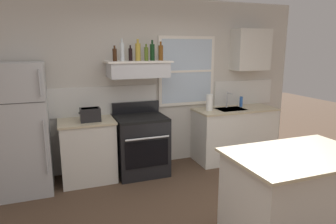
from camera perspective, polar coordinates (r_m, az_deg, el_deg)
The scene contains 19 objects.
back_wall at distance 4.89m, azimuth -3.31°, elevation 5.35°, with size 5.40×0.11×2.70m.
refrigerator at distance 4.41m, azimuth -26.35°, elevation -2.95°, with size 0.70×0.72×1.75m.
counter_left_of_stove at distance 4.57m, azimuth -15.08°, elevation -7.08°, with size 0.79×0.63×0.91m.
toaster at distance 4.36m, azimuth -14.68°, elevation -0.46°, with size 0.30×0.20×0.19m.
stove_range at distance 4.67m, azimuth -5.17°, elevation -6.21°, with size 0.76×0.69×1.09m.
range_hood_shelf at distance 4.53m, azimuth -5.78°, elevation 8.21°, with size 0.96×0.52×0.24m.
bottle_brown_stout at distance 4.43m, azimuth -10.17°, elevation 10.78°, with size 0.06×0.06×0.22m.
bottle_clear_tall at distance 4.48m, azimuth -8.78°, elevation 11.36°, with size 0.06×0.06×0.32m.
bottle_balsamic_dark at distance 4.50m, azimuth -7.20°, elevation 10.91°, with size 0.06×0.06×0.23m.
bottle_champagne_gold_foil at distance 4.52m, azimuth -5.78°, elevation 11.43°, with size 0.08×0.08×0.32m.
bottle_olive_oil_square at distance 4.50m, azimuth -4.18°, elevation 11.08°, with size 0.06×0.06×0.25m.
bottle_dark_green_wine at distance 4.60m, azimuth -3.02°, elevation 11.42°, with size 0.07×0.07×0.30m.
bottle_amber_wine at distance 4.57m, azimuth -1.41°, elevation 11.31°, with size 0.07×0.07×0.28m.
counter_right_with_sink at distance 5.37m, azimuth 12.52°, elevation -4.05°, with size 1.43×0.63×0.91m.
sink_faucet at distance 5.26m, azimuth 11.35°, elevation 2.67°, with size 0.03×0.17×0.28m.
paper_towel_roll at distance 4.99m, azimuth 7.94°, elevation 1.81°, with size 0.11×0.11×0.27m, color white.
dish_soap_bottle at distance 5.43m, azimuth 13.81°, elevation 1.94°, with size 0.06×0.06×0.18m, color blue.
kitchen_island at distance 3.41m, azimuth 23.25°, elevation -14.52°, with size 1.40×0.90×0.91m.
upper_cabinet_right at distance 5.48m, azimuth 15.56°, elevation 11.40°, with size 0.64×0.32×0.70m.
Camera 1 is at (-1.39, -2.42, 1.93)m, focal length 31.83 mm.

